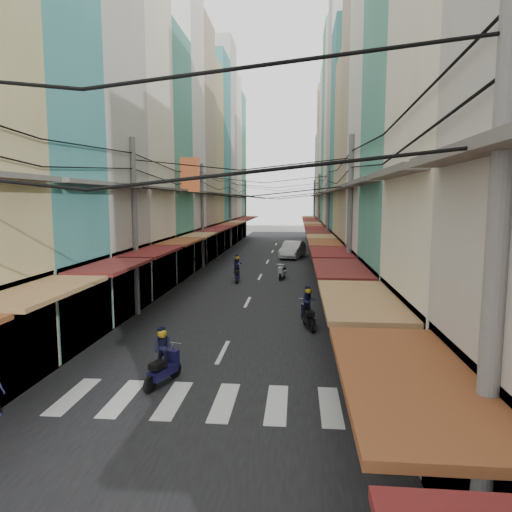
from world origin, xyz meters
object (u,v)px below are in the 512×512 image
Objects in this scene: market_umbrella at (397,300)px; white_car at (292,258)px; bicycle at (411,345)px; traffic_sign at (379,298)px.

white_car is at bearing 98.13° from market_umbrella.
traffic_sign reaches higher than bicycle.
traffic_sign is (-0.60, -0.07, 0.07)m from market_umbrella.
white_car is 3.40× the size of bicycle.
bicycle is 2.96m from traffic_sign.
bicycle is 0.57× the size of traffic_sign.
traffic_sign is (-1.49, -1.50, 2.07)m from bicycle.
market_umbrella is at bearing -70.40° from white_car.
market_umbrella reaches higher than white_car.
traffic_sign reaches higher than white_car.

